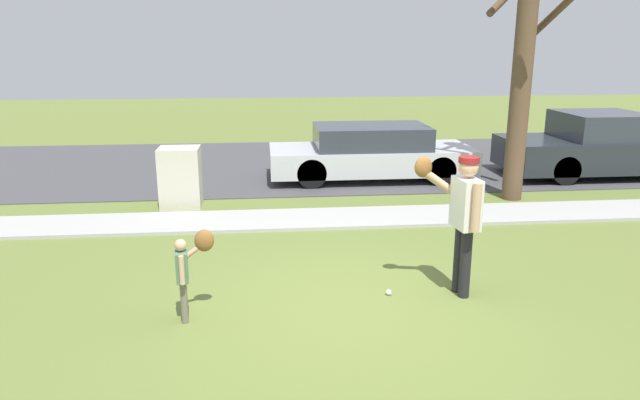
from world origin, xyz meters
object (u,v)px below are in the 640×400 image
(person_child, at_px, (189,264))
(parked_sedan_silver, at_px, (371,153))
(street_tree_near, at_px, (524,53))
(baseball, at_px, (389,292))
(parked_pickup_dark, at_px, (611,147))
(person_adult, at_px, (462,210))
(utility_cabinet, at_px, (180,177))

(person_child, height_order, parked_sedan_silver, parked_sedan_silver)
(street_tree_near, bearing_deg, person_child, -140.79)
(person_child, relative_size, parked_sedan_silver, 0.22)
(baseball, xyz_separation_m, parked_pickup_dark, (6.62, 6.21, 0.64))
(person_adult, height_order, utility_cabinet, person_adult)
(parked_sedan_silver, bearing_deg, person_adult, -90.54)
(parked_sedan_silver, height_order, parked_pickup_dark, parked_pickup_dark)
(parked_sedan_silver, bearing_deg, parked_pickup_dark, -1.64)
(person_child, bearing_deg, person_adult, -0.43)
(parked_sedan_silver, bearing_deg, person_child, -115.97)
(baseball, relative_size, utility_cabinet, 0.06)
(person_adult, distance_m, parked_pickup_dark, 8.50)
(street_tree_near, bearing_deg, person_adult, -120.60)
(utility_cabinet, bearing_deg, parked_sedan_silver, 25.99)
(person_child, bearing_deg, parked_pickup_dark, 29.29)
(street_tree_near, bearing_deg, parked_sedan_silver, 141.41)
(baseball, xyz_separation_m, parked_sedan_silver, (0.93, 6.37, 0.58))
(street_tree_near, distance_m, parked_pickup_dark, 4.27)
(person_adult, distance_m, utility_cabinet, 5.98)
(person_adult, relative_size, person_child, 1.71)
(parked_pickup_dark, bearing_deg, street_tree_near, -149.55)
(utility_cabinet, xyz_separation_m, parked_pickup_dark, (9.72, 1.80, 0.10))
(utility_cabinet, bearing_deg, parked_pickup_dark, 10.50)
(utility_cabinet, height_order, parked_pickup_dark, parked_pickup_dark)
(baseball, distance_m, utility_cabinet, 5.42)
(parked_pickup_dark, bearing_deg, baseball, -136.83)
(utility_cabinet, bearing_deg, baseball, -54.82)
(utility_cabinet, bearing_deg, person_child, -81.40)
(baseball, height_order, utility_cabinet, utility_cabinet)
(person_child, height_order, street_tree_near, street_tree_near)
(baseball, height_order, parked_pickup_dark, parked_pickup_dark)
(utility_cabinet, xyz_separation_m, street_tree_near, (6.56, -0.06, 2.29))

